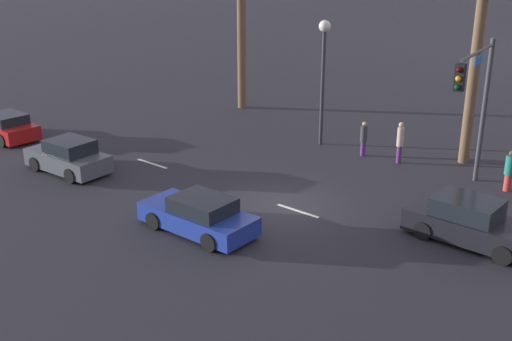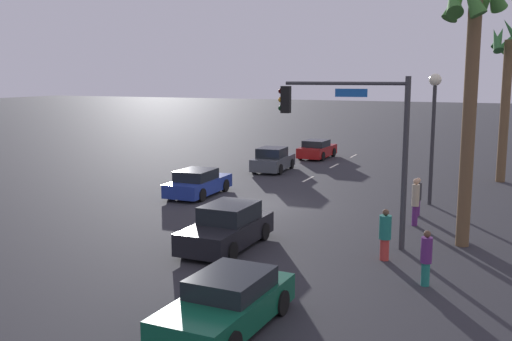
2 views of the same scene
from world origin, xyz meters
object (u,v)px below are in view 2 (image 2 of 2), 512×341
Objects in this scene: traffic_signal at (360,133)px; pedestrian_2 at (385,234)px; car_1 at (227,303)px; car_3 at (198,183)px; car_0 at (227,228)px; streetlamp at (434,113)px; car_2 at (273,160)px; pedestrian_0 at (415,200)px; palm_tree_1 at (470,54)px; pedestrian_3 at (426,257)px; pedestrian_1 at (418,196)px; car_4 at (317,150)px; palm_tree_0 at (510,67)px.

traffic_signal is 3.60m from pedestrian_2.
car_3 is at bearing -148.77° from car_1.
car_1 is at bearing 25.96° from car_0.
traffic_signal is at bearing -10.33° from streetlamp.
car_1 is (6.14, 2.99, -0.07)m from car_0.
pedestrian_0 is (10.51, 10.31, 0.36)m from car_2.
palm_tree_1 reaches higher than car_2.
pedestrian_0 is 6.36m from palm_tree_1.
pedestrian_3 is at bearing 33.72° from car_2.
streetlamp reaches higher than pedestrian_0.
car_3 is at bearing -144.86° from car_0.
car_3 is 10.77m from pedestrian_1.
pedestrian_1 is at bearing 169.64° from car_1.
car_4 is 2.36× the size of pedestrian_2.
pedestrian_0 is (-5.62, 5.63, 0.36)m from car_0.
car_0 is at bearing -100.59° from pedestrian_3.
pedestrian_3 is at bearing 40.77° from traffic_signal.
pedestrian_2 is 2.49m from pedestrian_3.
palm_tree_0 is (-15.76, 4.49, 2.36)m from traffic_signal.
car_4 is at bearing -148.72° from pedestrian_1.
palm_tree_1 is (4.02, 2.07, 5.81)m from pedestrian_1.
car_1 is 0.72× the size of streetlamp.
car_3 is 2.63× the size of pedestrian_3.
car_3 is 18.22m from palm_tree_0.
pedestrian_1 is at bearing 31.28° from car_4.
car_2 is at bearing -146.28° from pedestrian_3.
car_2 is at bearing -163.83° from car_0.
streetlamp is 3.55× the size of pedestrian_2.
car_4 is 2.44× the size of pedestrian_1.
traffic_signal reaches higher than car_1.
car_0 is 2.28× the size of pedestrian_0.
pedestrian_1 is at bearing -174.72° from pedestrian_0.
car_0 is 9.21m from pedestrian_1.
car_3 is 1.07× the size of car_4.
palm_tree_0 reaches higher than car_4.
car_4 is 0.66× the size of streetlamp.
streetlamp is 4.23m from pedestrian_1.
pedestrian_2 is (1.26, 1.20, -3.15)m from traffic_signal.
palm_tree_1 reaches higher than pedestrian_0.
pedestrian_3 is (3.20, 2.76, -3.17)m from traffic_signal.
streetlamp is at bearing -21.44° from palm_tree_0.
pedestrian_0 is at bearing 159.05° from traffic_signal.
car_4 is 23.29m from palm_tree_1.
streetlamp is 5.39m from pedestrian_0.
car_1 is at bearing 31.23° from car_3.
pedestrian_3 is at bearing 10.88° from pedestrian_0.
palm_tree_0 reaches higher than pedestrian_3.
car_1 is at bearing -13.49° from palm_tree_0.
car_1 is 12.06m from pedestrian_0.
streetlamp is 11.82m from pedestrian_3.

